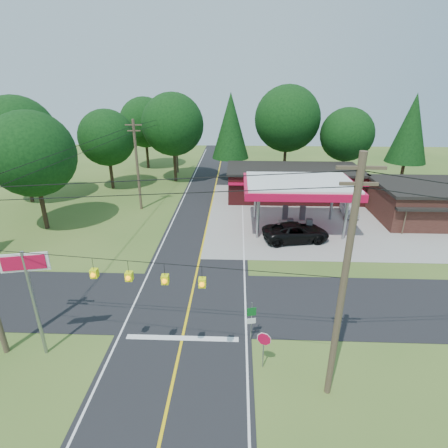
{
  "coord_description": "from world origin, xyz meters",
  "views": [
    {
      "loc": [
        3.04,
        -19.57,
        13.84
      ],
      "look_at": [
        2.0,
        7.0,
        2.8
      ],
      "focal_mm": 28.0,
      "sensor_mm": 36.0,
      "label": 1
    }
  ],
  "objects_px": {
    "sedan_car": "(349,209)",
    "big_stop_sign": "(29,281)",
    "gas_canopy": "(299,187)",
    "suv_car": "(296,232)",
    "octagonal_stop_sign": "(264,342)"
  },
  "relations": [
    {
      "from": "sedan_car",
      "to": "big_stop_sign",
      "type": "bearing_deg",
      "value": -129.81
    },
    {
      "from": "gas_canopy",
      "to": "suv_car",
      "type": "bearing_deg",
      "value": -99.46
    },
    {
      "from": "suv_car",
      "to": "big_stop_sign",
      "type": "xyz_separation_m",
      "value": [
        -15.77,
        -15.01,
        3.7
      ]
    },
    {
      "from": "suv_car",
      "to": "big_stop_sign",
      "type": "relative_size",
      "value": 0.97
    },
    {
      "from": "octagonal_stop_sign",
      "to": "gas_canopy",
      "type": "bearing_deg",
      "value": 76.38
    },
    {
      "from": "big_stop_sign",
      "to": "octagonal_stop_sign",
      "type": "relative_size",
      "value": 2.82
    },
    {
      "from": "gas_canopy",
      "to": "sedan_car",
      "type": "distance_m",
      "value": 8.35
    },
    {
      "from": "gas_canopy",
      "to": "sedan_car",
      "type": "height_order",
      "value": "gas_canopy"
    },
    {
      "from": "gas_canopy",
      "to": "suv_car",
      "type": "height_order",
      "value": "gas_canopy"
    },
    {
      "from": "big_stop_sign",
      "to": "sedan_car",
      "type": "bearing_deg",
      "value": 44.16
    },
    {
      "from": "sedan_car",
      "to": "big_stop_sign",
      "type": "xyz_separation_m",
      "value": [
        -22.67,
        -22.01,
        3.85
      ]
    },
    {
      "from": "sedan_car",
      "to": "big_stop_sign",
      "type": "height_order",
      "value": "big_stop_sign"
    },
    {
      "from": "gas_canopy",
      "to": "suv_car",
      "type": "relative_size",
      "value": 1.75
    },
    {
      "from": "sedan_car",
      "to": "suv_car",
      "type": "bearing_deg",
      "value": -128.54
    },
    {
      "from": "suv_car",
      "to": "gas_canopy",
      "type": "bearing_deg",
      "value": -19.83
    }
  ]
}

